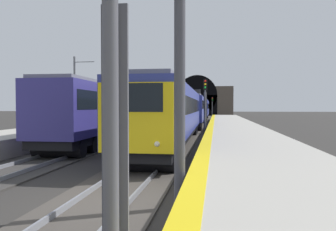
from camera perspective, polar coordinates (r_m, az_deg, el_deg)
The scene contains 12 objects.
ground_plane at distance 9.06m, azimuth -11.30°, elevation -15.23°, with size 320.00×320.00×0.00m, color #302D2B.
platform_right at distance 8.58m, azimuth 19.55°, elevation -12.89°, with size 112.00×4.60×0.97m, color #ADA89E.
platform_right_edge_strip at distance 8.33m, azimuth 5.40°, elevation -9.79°, with size 112.00×0.50×0.01m, color yellow.
track_main_line at distance 9.05m, azimuth -11.30°, elevation -14.98°, with size 160.00×3.04×0.21m.
train_main_approaching at distance 42.84m, azimuth 4.62°, elevation 1.17°, with size 63.49×3.13×4.89m.
train_adjacent_platform at distance 34.21m, azimuth -4.98°, elevation 1.20°, with size 39.17×3.20×5.05m.
railway_signal_near at distance 3.21m, azimuth -10.14°, elevation 3.52°, with size 0.39×0.38×4.61m.
railway_signal_mid at distance 30.55m, azimuth 6.66°, elevation 2.63°, with size 0.39×0.38×5.23m.
railway_signal_far at distance 86.37m, azimuth 7.91°, elevation 1.94°, with size 0.39×0.38×5.19m.
overhead_signal_gantry at distance 9.98m, azimuth -26.39°, elevation 16.67°, with size 0.70×9.47×6.82m.
tunnel_portal at distance 94.35m, azimuth 5.25°, elevation 2.61°, with size 2.93×20.78×11.77m.
catenary_mast_near at distance 36.33m, azimuth -16.27°, elevation 3.97°, with size 0.22×2.37×8.06m.
Camera 1 is at (-8.15, -2.96, 2.62)m, focal length 34.11 mm.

